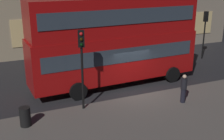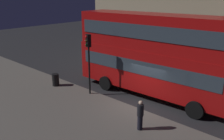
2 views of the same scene
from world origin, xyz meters
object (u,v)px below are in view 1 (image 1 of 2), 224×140
traffic_light_far_side (205,25)px  double_decker_bus (115,38)px  pedestrian (184,88)px  litter_bin (25,117)px  traffic_light_near_kerb (82,54)px

traffic_light_far_side → double_decker_bus: bearing=29.2°
pedestrian → double_decker_bus: bearing=-151.7°
double_decker_bus → traffic_light_far_side: double_decker_bus is taller
double_decker_bus → pedestrian: double_decker_bus is taller
double_decker_bus → traffic_light_far_side: (9.59, 2.75, -0.22)m
traffic_light_far_side → litter_bin: size_ratio=4.35×
litter_bin → traffic_light_near_kerb: bearing=12.4°
double_decker_bus → litter_bin: double_decker_bus is taller
double_decker_bus → pedestrian: size_ratio=6.84×
double_decker_bus → traffic_light_near_kerb: (-3.14, -2.88, -0.01)m
traffic_light_far_side → traffic_light_near_kerb: bearing=37.0°
traffic_light_near_kerb → traffic_light_far_side: 13.92m
traffic_light_near_kerb → litter_bin: bearing=-152.8°
traffic_light_far_side → litter_bin: bearing=34.9°
pedestrian → litter_bin: (-8.47, 0.79, -0.37)m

